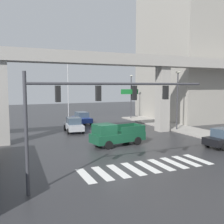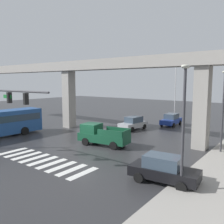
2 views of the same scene
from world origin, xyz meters
TOP-DOWN VIEW (x-y plane):
  - ground_plane at (0.00, 0.00)m, footprint 120.00×120.00m
  - crosswalk_stripes at (-0.00, -4.66)m, footprint 9.35×2.80m
  - elevated_overpass at (0.00, 6.51)m, footprint 59.75×2.00m
  - sidewalk_east at (12.04, 2.00)m, footprint 4.00×36.00m
  - pickup_truck at (0.60, 1.94)m, footprint 5.32×2.63m
  - sedan_black at (9.45, -2.62)m, footprint 4.45×2.29m
  - sedan_silver at (-0.98, 10.50)m, footprint 2.28×4.45m
  - sedan_blue at (1.83, 16.30)m, footprint 2.07×4.35m
  - street_lamp_near_corner at (10.84, -3.25)m, footprint 0.44×0.70m
  - street_lamp_mid_block at (10.84, 6.14)m, footprint 0.44×0.70m
  - flagpole at (0.88, 19.99)m, footprint 1.16×0.12m

SIDE VIEW (x-z plane):
  - ground_plane at x=0.00m, z-range 0.00..0.00m
  - crosswalk_stripes at x=0.00m, z-range 0.00..0.01m
  - sidewalk_east at x=12.04m, z-range 0.00..0.15m
  - sedan_black at x=9.45m, z-range -0.01..1.71m
  - sedan_silver at x=-0.98m, z-range -0.01..1.71m
  - sedan_blue at x=1.83m, z-range -0.01..1.71m
  - pickup_truck at x=0.60m, z-range -0.05..2.03m
  - street_lamp_near_corner at x=10.84m, z-range 0.94..8.18m
  - street_lamp_mid_block at x=10.84m, z-range 0.94..8.18m
  - flagpole at x=0.88m, z-range 0.80..11.08m
  - elevated_overpass at x=0.00m, z-range 3.18..12.13m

